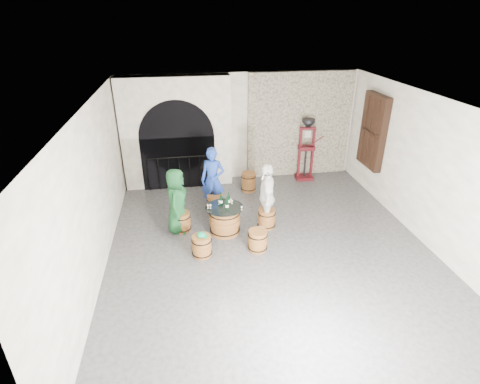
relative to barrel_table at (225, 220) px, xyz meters
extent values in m
plane|color=#313133|center=(0.90, -0.80, -0.34)|extent=(8.00, 8.00, 0.00)
plane|color=white|center=(0.90, 3.20, 1.26)|extent=(8.00, 0.00, 8.00)
plane|color=white|center=(0.90, -4.80, 1.26)|extent=(8.00, 0.00, 8.00)
plane|color=white|center=(-2.60, -0.80, 1.26)|extent=(0.00, 8.00, 8.00)
plane|color=white|center=(4.40, -0.80, 1.26)|extent=(0.00, 8.00, 8.00)
plane|color=beige|center=(0.90, -0.80, 2.86)|extent=(8.00, 8.00, 0.00)
cube|color=tan|center=(2.70, 3.14, 1.26)|extent=(3.20, 0.12, 3.18)
cube|color=white|center=(-1.00, 2.95, 1.26)|extent=(3.10, 0.50, 3.18)
cube|color=black|center=(-1.00, 2.69, 0.44)|extent=(2.10, 0.03, 1.55)
cylinder|color=black|center=(-1.00, 2.69, 1.21)|extent=(2.10, 0.03, 2.10)
cylinder|color=black|center=(-1.00, 2.62, 0.64)|extent=(1.79, 0.04, 0.04)
cylinder|color=black|center=(-1.89, 2.62, 0.15)|extent=(0.02, 0.02, 0.98)
cylinder|color=black|center=(-1.60, 2.62, 0.15)|extent=(0.02, 0.02, 0.98)
cylinder|color=black|center=(-1.30, 2.62, 0.15)|extent=(0.02, 0.02, 0.98)
cylinder|color=black|center=(-1.00, 2.62, 0.15)|extent=(0.02, 0.02, 0.98)
cylinder|color=black|center=(-0.70, 2.62, 0.15)|extent=(0.02, 0.02, 0.98)
cylinder|color=black|center=(-0.41, 2.62, 0.15)|extent=(0.02, 0.02, 0.98)
cylinder|color=black|center=(-0.11, 2.62, 0.15)|extent=(0.02, 0.02, 0.98)
cube|color=black|center=(4.29, 1.60, 1.46)|extent=(0.20, 1.10, 2.00)
cube|color=black|center=(4.24, 1.60, 1.46)|extent=(0.06, 0.88, 1.76)
cube|color=black|center=(4.27, 1.60, 1.46)|extent=(0.22, 0.92, 0.06)
cube|color=black|center=(4.27, 1.31, 1.46)|extent=(0.22, 0.06, 1.80)
cube|color=black|center=(4.27, 1.60, 1.46)|extent=(0.22, 0.06, 1.80)
cube|color=black|center=(4.27, 1.89, 1.46)|extent=(0.22, 0.06, 1.80)
cylinder|color=brown|center=(0.00, 0.00, -0.02)|extent=(0.67, 0.67, 0.64)
cylinder|color=brown|center=(0.00, 0.00, -0.02)|extent=(0.72, 0.72, 0.14)
torus|color=black|center=(0.00, 0.00, -0.23)|extent=(0.73, 0.73, 0.02)
torus|color=black|center=(0.00, 0.00, 0.20)|extent=(0.73, 0.73, 0.02)
cylinder|color=brown|center=(0.00, 0.00, 0.31)|extent=(0.69, 0.69, 0.02)
cylinder|color=black|center=(0.00, 0.00, 0.34)|extent=(0.88, 0.88, 0.01)
cylinder|color=brown|center=(-1.00, 0.25, -0.11)|extent=(0.40, 0.40, 0.46)
cylinder|color=brown|center=(-1.00, 0.25, -0.11)|extent=(0.43, 0.43, 0.10)
torus|color=black|center=(-1.00, 0.25, -0.26)|extent=(0.44, 0.44, 0.02)
torus|color=black|center=(-1.00, 0.25, 0.05)|extent=(0.44, 0.44, 0.02)
cylinder|color=brown|center=(-1.00, 0.25, 0.13)|extent=(0.41, 0.41, 0.02)
cylinder|color=brown|center=(-0.13, 1.02, -0.11)|extent=(0.40, 0.40, 0.46)
cylinder|color=brown|center=(-0.13, 1.02, -0.11)|extent=(0.43, 0.43, 0.10)
torus|color=black|center=(-0.13, 1.02, -0.26)|extent=(0.44, 0.44, 0.02)
torus|color=black|center=(-0.13, 1.02, 0.05)|extent=(0.44, 0.44, 0.02)
cylinder|color=brown|center=(-0.13, 1.02, 0.13)|extent=(0.41, 0.41, 0.02)
cylinder|color=brown|center=(1.03, 0.09, -0.11)|extent=(0.40, 0.40, 0.46)
cylinder|color=brown|center=(1.03, 0.09, -0.11)|extent=(0.43, 0.43, 0.10)
torus|color=black|center=(1.03, 0.09, -0.26)|extent=(0.44, 0.44, 0.02)
torus|color=black|center=(1.03, 0.09, 0.05)|extent=(0.44, 0.44, 0.02)
cylinder|color=brown|center=(1.03, 0.09, 0.13)|extent=(0.41, 0.41, 0.02)
cylinder|color=brown|center=(0.62, -0.83, -0.11)|extent=(0.40, 0.40, 0.46)
cylinder|color=brown|center=(0.62, -0.83, -0.11)|extent=(0.43, 0.43, 0.10)
torus|color=black|center=(0.62, -0.83, -0.26)|extent=(0.44, 0.44, 0.02)
torus|color=black|center=(0.62, -0.83, 0.05)|extent=(0.44, 0.44, 0.02)
cylinder|color=brown|center=(0.62, -0.83, 0.13)|extent=(0.41, 0.41, 0.02)
cylinder|color=brown|center=(-0.60, -0.84, -0.11)|extent=(0.40, 0.40, 0.46)
cylinder|color=brown|center=(-0.60, -0.84, -0.11)|extent=(0.43, 0.43, 0.10)
torus|color=black|center=(-0.60, -0.84, -0.26)|extent=(0.44, 0.44, 0.02)
torus|color=black|center=(-0.60, -0.84, 0.05)|extent=(0.44, 0.44, 0.02)
cylinder|color=brown|center=(-0.60, -0.84, 0.13)|extent=(0.41, 0.41, 0.02)
ellipsoid|color=#0B7B4B|center=(-0.60, -0.84, 0.19)|extent=(0.19, 0.19, 0.11)
cylinder|color=#0B7B4B|center=(-0.52, -0.87, 0.14)|extent=(0.13, 0.13, 0.01)
imported|color=#13431F|center=(-1.08, 0.27, 0.45)|extent=(0.64, 0.85, 1.58)
imported|color=#1B3A99|center=(-0.15, 1.19, 0.51)|extent=(0.71, 0.57, 1.70)
imported|color=white|center=(1.01, 0.09, 0.49)|extent=(0.57, 1.03, 1.66)
cylinder|color=black|center=(-0.06, 0.10, 0.45)|extent=(0.07, 0.07, 0.22)
cylinder|color=white|center=(-0.06, 0.10, 0.44)|extent=(0.08, 0.08, 0.06)
cone|color=black|center=(-0.06, 0.10, 0.58)|extent=(0.07, 0.07, 0.05)
cylinder|color=black|center=(-0.06, 0.10, 0.63)|extent=(0.03, 0.03, 0.07)
cylinder|color=black|center=(0.04, -0.13, 0.45)|extent=(0.07, 0.07, 0.22)
cylinder|color=white|center=(0.04, -0.13, 0.44)|extent=(0.08, 0.08, 0.06)
cone|color=black|center=(0.04, -0.13, 0.58)|extent=(0.07, 0.07, 0.05)
cylinder|color=black|center=(0.04, -0.13, 0.63)|extent=(0.03, 0.03, 0.07)
cylinder|color=black|center=(0.10, 0.10, 0.45)|extent=(0.07, 0.07, 0.22)
cylinder|color=white|center=(0.10, 0.10, 0.44)|extent=(0.08, 0.08, 0.06)
cone|color=black|center=(0.10, 0.10, 0.58)|extent=(0.07, 0.07, 0.05)
cylinder|color=black|center=(0.10, 0.10, 0.63)|extent=(0.03, 0.03, 0.07)
cylinder|color=brown|center=(0.96, 2.15, -0.06)|extent=(0.39, 0.39, 0.55)
cylinder|color=brown|center=(0.96, 2.15, -0.06)|extent=(0.42, 0.42, 0.12)
torus|color=black|center=(0.96, 2.15, -0.25)|extent=(0.43, 0.43, 0.02)
torus|color=black|center=(0.96, 2.15, 0.12)|extent=(0.43, 0.43, 0.02)
cylinder|color=brown|center=(0.96, 2.15, 0.22)|extent=(0.40, 0.40, 0.02)
cube|color=#460B14|center=(2.83, 2.72, -0.29)|extent=(0.54, 0.45, 0.10)
cube|color=#460B14|center=(2.83, 2.72, 0.69)|extent=(0.49, 0.33, 0.12)
cube|color=#460B14|center=(2.83, 2.72, 1.29)|extent=(0.48, 0.15, 0.07)
cylinder|color=black|center=(2.83, 2.72, 0.27)|extent=(0.06, 0.06, 1.00)
cylinder|color=black|center=(2.83, 2.72, 1.52)|extent=(0.38, 0.38, 0.09)
cone|color=black|center=(2.83, 2.72, 1.40)|extent=(0.38, 0.38, 0.20)
cube|color=#460B14|center=(2.63, 2.73, 0.52)|extent=(0.07, 0.07, 1.61)
cube|color=#460B14|center=(3.03, 2.71, 0.52)|extent=(0.07, 0.07, 1.61)
cylinder|color=#460B14|center=(3.13, 2.66, 0.92)|extent=(0.43, 0.06, 0.31)
cube|color=silver|center=(2.95, 3.06, 1.01)|extent=(0.18, 0.10, 0.22)
camera|label=1|loc=(-0.84, -7.55, 4.45)|focal=28.00mm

